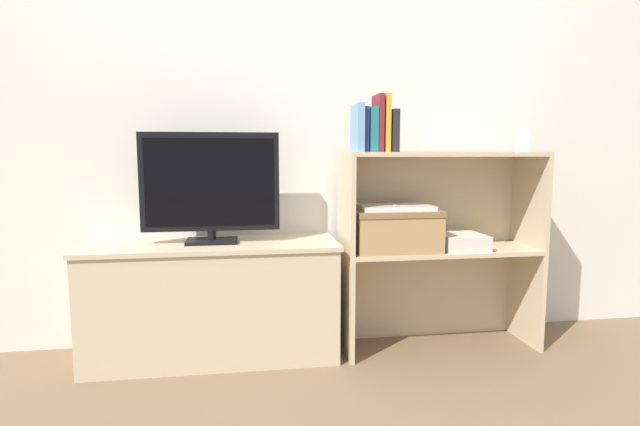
{
  "coord_description": "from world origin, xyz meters",
  "views": [
    {
      "loc": [
        -0.33,
        -2.02,
        0.91
      ],
      "look_at": [
        0.0,
        0.16,
        0.65
      ],
      "focal_mm": 28.0,
      "sensor_mm": 36.0,
      "label": 1
    }
  ],
  "objects_px": {
    "book_skyblue": "(357,128)",
    "laptop": "(394,207)",
    "book_navy": "(364,130)",
    "baby_monitor": "(523,141)",
    "book_charcoal": "(392,131)",
    "tv_stand": "(214,300)",
    "book_mustard": "(385,123)",
    "tv": "(210,185)",
    "book_maroon": "(378,124)",
    "storage_basket_left": "(394,227)",
    "book_teal": "(371,130)",
    "magazine_stack": "(461,242)"
  },
  "relations": [
    {
      "from": "book_skyblue",
      "to": "laptop",
      "type": "distance_m",
      "value": 0.4
    },
    {
      "from": "book_skyblue",
      "to": "book_navy",
      "type": "distance_m",
      "value": 0.03
    },
    {
      "from": "baby_monitor",
      "to": "book_charcoal",
      "type": "bearing_deg",
      "value": -174.93
    },
    {
      "from": "tv_stand",
      "to": "book_skyblue",
      "type": "xyz_separation_m",
      "value": [
        0.63,
        -0.08,
        0.76
      ]
    },
    {
      "from": "book_mustard",
      "to": "baby_monitor",
      "type": "height_order",
      "value": "book_mustard"
    },
    {
      "from": "book_skyblue",
      "to": "tv",
      "type": "bearing_deg",
      "value": 172.56
    },
    {
      "from": "book_maroon",
      "to": "book_skyblue",
      "type": "bearing_deg",
      "value": 180.0
    },
    {
      "from": "storage_basket_left",
      "to": "tv_stand",
      "type": "bearing_deg",
      "value": 177.11
    },
    {
      "from": "tv",
      "to": "book_teal",
      "type": "height_order",
      "value": "book_teal"
    },
    {
      "from": "baby_monitor",
      "to": "magazine_stack",
      "type": "relative_size",
      "value": 0.66
    },
    {
      "from": "baby_monitor",
      "to": "laptop",
      "type": "distance_m",
      "value": 0.69
    },
    {
      "from": "book_charcoal",
      "to": "laptop",
      "type": "distance_m",
      "value": 0.34
    },
    {
      "from": "tv_stand",
      "to": "book_skyblue",
      "type": "height_order",
      "value": "book_skyblue"
    },
    {
      "from": "tv",
      "to": "book_teal",
      "type": "xyz_separation_m",
      "value": [
        0.69,
        -0.08,
        0.24
      ]
    },
    {
      "from": "baby_monitor",
      "to": "magazine_stack",
      "type": "bearing_deg",
      "value": -171.57
    },
    {
      "from": "book_charcoal",
      "to": "book_skyblue",
      "type": "bearing_deg",
      "value": -180.0
    },
    {
      "from": "magazine_stack",
      "to": "book_charcoal",
      "type": "bearing_deg",
      "value": -177.98
    },
    {
      "from": "tv_stand",
      "to": "book_mustard",
      "type": "xyz_separation_m",
      "value": [
        0.75,
        -0.08,
        0.78
      ]
    },
    {
      "from": "tv_stand",
      "to": "book_charcoal",
      "type": "relative_size",
      "value": 6.11
    },
    {
      "from": "book_mustard",
      "to": "magazine_stack",
      "type": "xyz_separation_m",
      "value": [
        0.38,
        0.01,
        -0.53
      ]
    },
    {
      "from": "book_skyblue",
      "to": "book_maroon",
      "type": "height_order",
      "value": "book_maroon"
    },
    {
      "from": "book_teal",
      "to": "storage_basket_left",
      "type": "height_order",
      "value": "book_teal"
    },
    {
      "from": "tv",
      "to": "book_charcoal",
      "type": "relative_size",
      "value": 3.29
    },
    {
      "from": "book_navy",
      "to": "laptop",
      "type": "distance_m",
      "value": 0.38
    },
    {
      "from": "tv_stand",
      "to": "book_navy",
      "type": "height_order",
      "value": "book_navy"
    },
    {
      "from": "tv_stand",
      "to": "tv",
      "type": "height_order",
      "value": "tv"
    },
    {
      "from": "book_skyblue",
      "to": "book_maroon",
      "type": "distance_m",
      "value": 0.09
    },
    {
      "from": "book_navy",
      "to": "tv_stand",
      "type": "bearing_deg",
      "value": 172.74
    },
    {
      "from": "book_mustard",
      "to": "laptop",
      "type": "bearing_deg",
      "value": 33.82
    },
    {
      "from": "book_navy",
      "to": "book_teal",
      "type": "relative_size",
      "value": 1.01
    },
    {
      "from": "book_skyblue",
      "to": "baby_monitor",
      "type": "xyz_separation_m",
      "value": [
        0.8,
        0.06,
        -0.05
      ]
    },
    {
      "from": "laptop",
      "to": "tv",
      "type": "bearing_deg",
      "value": 177.22
    },
    {
      "from": "tv_stand",
      "to": "storage_basket_left",
      "type": "height_order",
      "value": "storage_basket_left"
    },
    {
      "from": "book_skyblue",
      "to": "book_maroon",
      "type": "xyz_separation_m",
      "value": [
        0.09,
        -0.0,
        0.02
      ]
    },
    {
      "from": "book_charcoal",
      "to": "magazine_stack",
      "type": "xyz_separation_m",
      "value": [
        0.34,
        0.01,
        -0.5
      ]
    },
    {
      "from": "baby_monitor",
      "to": "tv_stand",
      "type": "bearing_deg",
      "value": 178.96
    },
    {
      "from": "book_charcoal",
      "to": "tv",
      "type": "bearing_deg",
      "value": 174.0
    },
    {
      "from": "book_mustard",
      "to": "baby_monitor",
      "type": "bearing_deg",
      "value": 4.83
    },
    {
      "from": "laptop",
      "to": "baby_monitor",
      "type": "bearing_deg",
      "value": 1.39
    },
    {
      "from": "book_mustard",
      "to": "book_navy",
      "type": "bearing_deg",
      "value": 180.0
    },
    {
      "from": "book_skyblue",
      "to": "book_teal",
      "type": "xyz_separation_m",
      "value": [
        0.06,
        0.0,
        -0.01
      ]
    },
    {
      "from": "tv",
      "to": "baby_monitor",
      "type": "height_order",
      "value": "baby_monitor"
    },
    {
      "from": "book_mustard",
      "to": "book_charcoal",
      "type": "xyz_separation_m",
      "value": [
        0.03,
        0.0,
        -0.03
      ]
    },
    {
      "from": "book_skyblue",
      "to": "laptop",
      "type": "relative_size",
      "value": 0.62
    },
    {
      "from": "baby_monitor",
      "to": "laptop",
      "type": "xyz_separation_m",
      "value": [
        -0.62,
        -0.02,
        -0.3
      ]
    },
    {
      "from": "baby_monitor",
      "to": "book_teal",
      "type": "bearing_deg",
      "value": -175.56
    },
    {
      "from": "storage_basket_left",
      "to": "book_maroon",
      "type": "bearing_deg",
      "value": -155.53
    },
    {
      "from": "book_skyblue",
      "to": "storage_basket_left",
      "type": "distance_m",
      "value": 0.48
    },
    {
      "from": "book_navy",
      "to": "magazine_stack",
      "type": "distance_m",
      "value": 0.69
    },
    {
      "from": "baby_monitor",
      "to": "laptop",
      "type": "relative_size",
      "value": 0.41
    }
  ]
}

